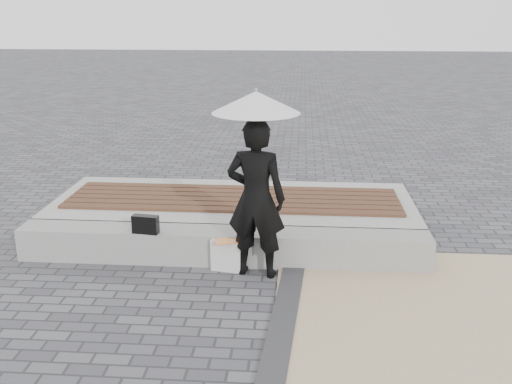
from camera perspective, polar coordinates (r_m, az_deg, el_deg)
ground at (r=5.93m, az=-5.31°, el=-12.82°), size 80.00×80.00×0.00m
edging_band at (r=5.43m, az=1.90°, el=-15.66°), size 0.61×5.20×0.04m
seating_ledge at (r=7.27m, az=-3.26°, el=-5.16°), size 5.00×0.45×0.40m
timber_platform at (r=8.38m, az=-2.18°, el=-2.04°), size 5.00×2.00×0.40m
timber_decking at (r=8.31m, az=-2.20°, el=-0.61°), size 4.60×1.20×0.04m
woman at (r=6.65m, az=-0.00°, el=-0.65°), size 0.73×0.54×1.84m
parasol at (r=6.40m, az=-0.00°, el=8.64°), size 0.96×0.96×1.23m
handbag at (r=7.17m, az=-10.59°, el=-3.08°), size 0.32×0.15×0.22m
canvas_tote at (r=7.02m, az=-2.80°, el=-6.05°), size 0.38×0.22×0.38m
magazine at (r=6.90m, az=-2.87°, el=-4.72°), size 0.31×0.26×0.01m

